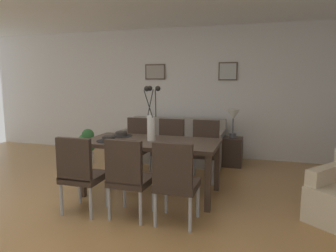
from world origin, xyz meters
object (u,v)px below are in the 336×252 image
dining_chair_near_right (137,143)px  sofa (175,146)px  dining_chair_mid_left (175,179)px  centerpiece_vase (151,120)px  bowl_near_left (108,138)px  table_lamp (233,117)px  dining_chair_mid_right (204,147)px  dining_table (151,146)px  dining_chair_far_right (170,145)px  dining_chair_near_left (80,171)px  framed_picture_left (155,72)px  side_table (232,152)px  dining_chair_far_left (128,175)px  bowl_near_right (121,133)px  potted_plant (87,145)px  framed_picture_center (228,71)px

dining_chair_near_right → sofa: (0.37, 1.02, -0.23)m
dining_chair_mid_left → centerpiece_vase: bearing=124.4°
bowl_near_left → dining_chair_mid_left: bearing=-29.4°
bowl_near_left → table_lamp: bearing=53.0°
dining_chair_mid_right → centerpiece_vase: (-0.57, -0.87, 0.51)m
dining_table → dining_chair_far_right: (0.00, 0.85, -0.15)m
dining_chair_near_left → dining_chair_mid_right: bearing=57.1°
framed_picture_left → centerpiece_vase: bearing=-72.1°
dining_table → bowl_near_left: size_ratio=10.59×
dining_chair_near_right → side_table: bearing=31.9°
dining_table → sofa: size_ratio=0.95×
dining_chair_near_left → side_table: 3.02m
dining_chair_far_left → side_table: bearing=70.7°
dining_chair_near_right → dining_chair_far_right: size_ratio=1.00×
dining_table → bowl_near_right: bowl_near_right is taller
dining_chair_far_right → dining_chair_mid_left: bearing=-71.4°
bowl_near_left → dining_chair_mid_right: bearing=44.1°
dining_table → dining_chair_mid_left: (0.57, -0.82, -0.15)m
bowl_near_right → centerpiece_vase: bearing=-20.0°
dining_chair_mid_left → bowl_near_right: size_ratio=5.41×
centerpiece_vase → framed_picture_left: 2.54m
dining_chair_far_right → centerpiece_vase: 0.99m
dining_chair_far_right → sofa: size_ratio=0.48×
potted_plant → framed_picture_center: bearing=27.5°
dining_chair_far_left → table_lamp: table_lamp is taller
framed_picture_center → dining_table: bearing=-107.9°
table_lamp → framed_picture_left: size_ratio=1.18×
centerpiece_vase → potted_plant: centerpiece_vase is taller
sofa → table_lamp: table_lamp is taller
dining_chair_near_right → dining_chair_mid_left: (1.12, -1.65, 0.00)m
sofa → side_table: size_ratio=3.66×
sofa → table_lamp: 1.28m
sofa → table_lamp: bearing=-4.8°
dining_chair_near_left → dining_chair_mid_left: bearing=2.2°
dining_chair_far_left → dining_chair_far_right: same height
dining_chair_mid_right → framed_picture_center: bearing=82.9°
sofa → dining_chair_mid_right: bearing=-51.9°
dining_chair_mid_right → table_lamp: table_lamp is taller
centerpiece_vase → bowl_near_left: 0.63m
dining_chair_far_right → side_table: (0.92, 0.90, -0.25)m
dining_table → bowl_near_left: bearing=-159.8°
dining_chair_mid_right → sofa: 1.25m
bowl_near_right → potted_plant: 1.48m
dining_chair_near_left → dining_chair_mid_right: (1.13, 1.74, 0.00)m
dining_chair_far_left → centerpiece_vase: (-0.02, 0.82, 0.51)m
dining_chair_mid_left → side_table: size_ratio=1.77×
bowl_near_right → potted_plant: size_ratio=0.25×
dining_chair_mid_right → bowl_near_right: bearing=-148.6°
dining_chair_near_left → framed_picture_left: size_ratio=2.12×
bowl_near_left → side_table: bowl_near_left is taller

